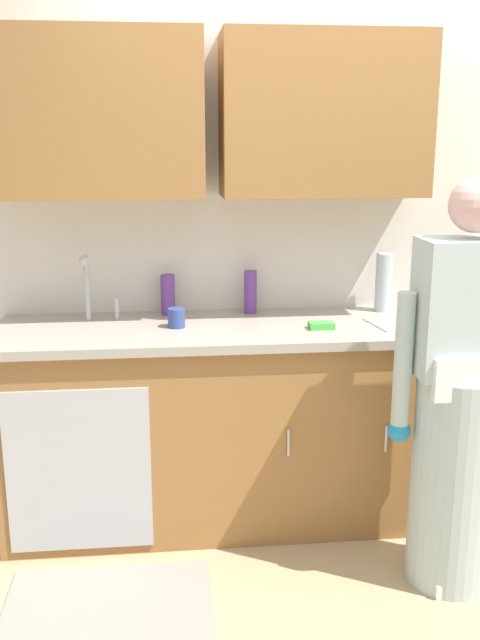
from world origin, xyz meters
TOP-DOWN VIEW (x-y plane):
  - ground_plane at (0.00, 0.00)m, footprint 9.00×9.00m
  - kitchen_wall_with_uppers at (-0.14, 0.99)m, footprint 4.80×0.44m
  - counter_cabinet at (-0.55, 0.70)m, footprint 1.90×0.62m
  - countertop at (-0.55, 0.70)m, footprint 1.96×0.66m
  - sink at (-1.09, 0.71)m, footprint 0.50×0.36m
  - person_at_sink at (0.35, 0.10)m, footprint 0.55×0.34m
  - floor_mat at (-1.02, 0.05)m, footprint 0.80×0.50m
  - bottle_water_short at (0.28, 0.89)m, footprint 0.08×0.08m
  - bottle_cleaner_spray at (-0.37, 0.92)m, footprint 0.06×0.06m
  - bottle_soap at (-0.76, 0.93)m, footprint 0.07×0.07m
  - cup_by_sink at (-0.73, 0.68)m, footprint 0.08×0.08m
  - knife_on_counter at (0.17, 0.62)m, footprint 0.07×0.24m
  - sponge at (-0.09, 0.59)m, footprint 0.11×0.07m

SIDE VIEW (x-z plane):
  - ground_plane at x=0.00m, z-range 0.00..0.00m
  - floor_mat at x=-1.02m, z-range 0.00..0.01m
  - counter_cabinet at x=-0.55m, z-range 0.00..0.90m
  - person_at_sink at x=0.35m, z-range -0.12..1.50m
  - countertop at x=-0.55m, z-range 0.90..0.94m
  - sink at x=-1.09m, z-range 0.75..1.10m
  - knife_on_counter at x=0.17m, z-range 0.94..0.95m
  - sponge at x=-0.09m, z-range 0.94..0.97m
  - cup_by_sink at x=-0.73m, z-range 0.94..1.03m
  - bottle_soap at x=-0.76m, z-range 0.94..1.13m
  - bottle_cleaner_spray at x=-0.37m, z-range 0.94..1.15m
  - bottle_water_short at x=0.28m, z-range 0.94..1.22m
  - kitchen_wall_with_uppers at x=-0.14m, z-range 0.13..2.83m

